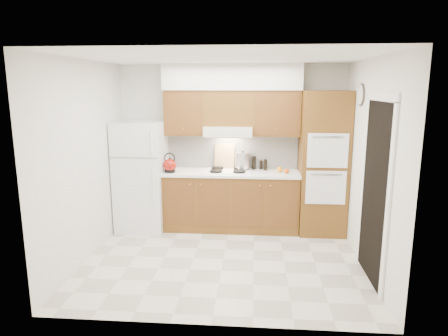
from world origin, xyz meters
name	(u,v)px	position (x,y,z in m)	size (l,w,h in m)	color
floor	(224,259)	(0.00, 0.00, 0.00)	(3.60, 3.60, 0.00)	beige
ceiling	(223,57)	(0.00, 0.00, 2.60)	(3.60, 3.60, 0.00)	white
wall_back	(231,146)	(0.00, 1.50, 1.30)	(3.60, 0.02, 2.60)	silver
wall_left	(86,161)	(-1.80, 0.00, 1.30)	(0.02, 3.00, 2.60)	silver
wall_right	(369,166)	(1.80, 0.00, 1.30)	(0.02, 3.00, 2.60)	silver
fridge	(142,176)	(-1.41, 1.14, 0.86)	(0.75, 0.72, 1.72)	white
base_cabinets	(231,201)	(0.02, 1.20, 0.45)	(2.11, 0.60, 0.90)	brown
countertop	(231,173)	(0.03, 1.19, 0.92)	(2.13, 0.62, 0.04)	white
backsplash	(232,151)	(0.02, 1.49, 1.22)	(2.11, 0.03, 0.56)	white
oven_cabinet	(323,163)	(1.44, 1.18, 1.10)	(0.70, 0.65, 2.20)	brown
upper_cab_left	(185,113)	(-0.71, 1.33, 1.85)	(0.63, 0.33, 0.70)	brown
upper_cab_right	(276,113)	(0.72, 1.33, 1.85)	(0.73, 0.33, 0.70)	brown
range_hood	(228,131)	(-0.02, 1.27, 1.57)	(0.75, 0.45, 0.15)	silver
upper_cab_over_hood	(229,108)	(-0.02, 1.33, 1.92)	(0.75, 0.33, 0.55)	brown
soffit	(232,77)	(0.03, 1.32, 2.40)	(2.13, 0.36, 0.40)	silver
cooktop	(228,171)	(-0.02, 1.21, 0.95)	(0.74, 0.50, 0.01)	white
doorway	(375,193)	(1.79, -0.35, 1.05)	(0.02, 0.90, 2.10)	black
wall_clock	(361,95)	(1.79, 0.55, 2.15)	(0.30, 0.30, 0.02)	#3F3833
kettle	(170,165)	(-0.93, 1.06, 1.05)	(0.21, 0.21, 0.21)	maroon
cutting_board	(225,156)	(-0.10, 1.43, 1.14)	(0.32, 0.02, 0.43)	tan
stock_pot	(243,161)	(0.20, 1.34, 1.09)	(0.24, 0.24, 0.25)	silver
condiment_a	(254,163)	(0.38, 1.42, 1.05)	(0.06, 0.06, 0.21)	black
condiment_b	(265,165)	(0.56, 1.35, 1.03)	(0.06, 0.06, 0.18)	black
condiment_c	(261,165)	(0.50, 1.42, 1.01)	(0.05, 0.05, 0.14)	black
orange_near	(287,171)	(0.89, 1.12, 0.98)	(0.08, 0.08, 0.08)	orange
orange_far	(280,169)	(0.78, 1.22, 0.98)	(0.09, 0.09, 0.09)	orange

